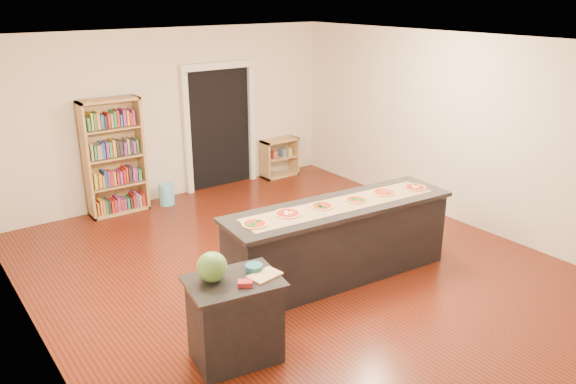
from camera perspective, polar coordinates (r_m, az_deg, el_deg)
room at (r=6.65m, az=1.02°, el=2.77°), size 6.00×7.00×2.80m
doorway at (r=9.99m, az=-6.97°, el=7.24°), size 1.40×0.09×2.21m
kitchen_island at (r=6.86m, az=5.18°, el=-4.98°), size 2.91×0.79×0.96m
side_counter at (r=5.43m, az=-5.40°, el=-12.79°), size 0.86×0.63×0.85m
bookshelf at (r=9.13m, az=-17.24°, el=3.40°), size 0.91×0.32×1.82m
low_shelf at (r=10.67m, az=-0.84°, el=3.52°), size 0.72×0.31×0.72m
waste_bin at (r=9.48m, az=-12.22°, el=-0.20°), size 0.25×0.25×0.36m
kraft_paper at (r=6.66m, az=5.38°, el=-1.28°), size 2.56×0.67×0.00m
watermelon at (r=5.17m, az=-7.74°, el=-7.55°), size 0.28×0.28×0.28m
cutting_board at (r=5.26m, az=-2.38°, el=-8.46°), size 0.33×0.25×0.02m
package_red at (r=5.11m, az=-4.37°, el=-9.23°), size 0.16×0.15×0.05m
package_teal at (r=5.36m, az=-3.46°, el=-7.69°), size 0.16×0.16×0.06m
pizza_a at (r=6.07m, az=-3.42°, el=-3.27°), size 0.29×0.29×0.02m
pizza_b at (r=6.34m, az=-0.03°, el=-2.20°), size 0.31×0.31×0.02m
pizza_c at (r=6.57m, az=3.48°, el=-1.43°), size 0.28×0.28×0.02m
pizza_d at (r=6.80m, az=6.91°, el=-0.80°), size 0.27×0.27×0.02m
pizza_e at (r=7.10m, az=9.71°, el=-0.03°), size 0.30×0.30×0.02m
pizza_f at (r=7.36m, az=12.77°, el=0.47°), size 0.28×0.28×0.02m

